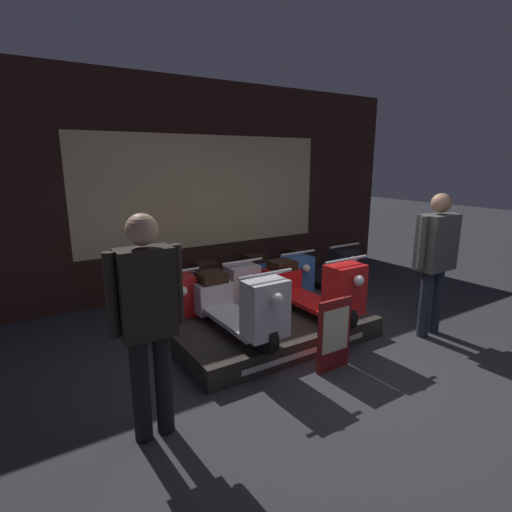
{
  "coord_description": "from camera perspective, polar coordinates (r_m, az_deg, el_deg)",
  "views": [
    {
      "loc": [
        -2.75,
        -2.53,
        2.03
      ],
      "look_at": [
        -0.11,
        1.6,
        0.85
      ],
      "focal_mm": 28.0,
      "sensor_mm": 36.0,
      "label": 1
    }
  ],
  "objects": [
    {
      "name": "scooter_backrow_3",
      "position": [
        6.62,
        9.0,
        -1.61
      ],
      "size": [
        0.58,
        1.56,
        0.8
      ],
      "color": "black",
      "rests_on": "ground_plane"
    },
    {
      "name": "scooter_display_right",
      "position": [
        4.8,
        7.82,
        -4.55
      ],
      "size": [
        0.58,
        1.56,
        0.8
      ],
      "color": "black",
      "rests_on": "display_platform"
    },
    {
      "name": "scooter_backrow_2",
      "position": [
        6.09,
        2.67,
        -2.81
      ],
      "size": [
        0.58,
        1.56,
        0.8
      ],
      "color": "black",
      "rests_on": "ground_plane"
    },
    {
      "name": "scooter_backrow_0",
      "position": [
        5.31,
        -13.38,
        -5.67
      ],
      "size": [
        0.58,
        1.56,
        0.8
      ],
      "color": "black",
      "rests_on": "ground_plane"
    },
    {
      "name": "shop_wall_back",
      "position": [
        6.36,
        -6.98,
        9.59
      ],
      "size": [
        7.39,
        0.09,
        3.2
      ],
      "color": "#331E19",
      "rests_on": "ground_plane"
    },
    {
      "name": "ground_plane",
      "position": [
        4.26,
        13.44,
        -15.32
      ],
      "size": [
        30.0,
        30.0,
        0.0
      ],
      "primitive_type": "plane",
      "color": "#2D2D33"
    },
    {
      "name": "scooter_backrow_1",
      "position": [
        5.64,
        -4.78,
        -4.18
      ],
      "size": [
        0.58,
        1.56,
        0.8
      ],
      "color": "black",
      "rests_on": "ground_plane"
    },
    {
      "name": "person_left_browsing",
      "position": [
        2.93,
        -15.25,
        -7.97
      ],
      "size": [
        0.54,
        0.22,
        1.69
      ],
      "color": "black",
      "rests_on": "ground_plane"
    },
    {
      "name": "scooter_display_left",
      "position": [
        4.24,
        -2.85,
        -6.91
      ],
      "size": [
        0.58,
        1.56,
        0.8
      ],
      "color": "black",
      "rests_on": "display_platform"
    },
    {
      "name": "person_right_browsing",
      "position": [
        4.99,
        24.3,
        0.42
      ],
      "size": [
        0.62,
        0.26,
        1.67
      ],
      "color": "#232838",
      "rests_on": "ground_plane"
    },
    {
      "name": "display_platform",
      "position": [
        4.68,
        2.62,
        -10.61
      ],
      "size": [
        2.27,
        1.21,
        0.23
      ],
      "color": "#2D2823",
      "rests_on": "ground_plane"
    },
    {
      "name": "price_sign_board",
      "position": [
        4.04,
        11.09,
        -10.96
      ],
      "size": [
        0.4,
        0.04,
        0.73
      ],
      "color": "maroon",
      "rests_on": "ground_plane"
    }
  ]
}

